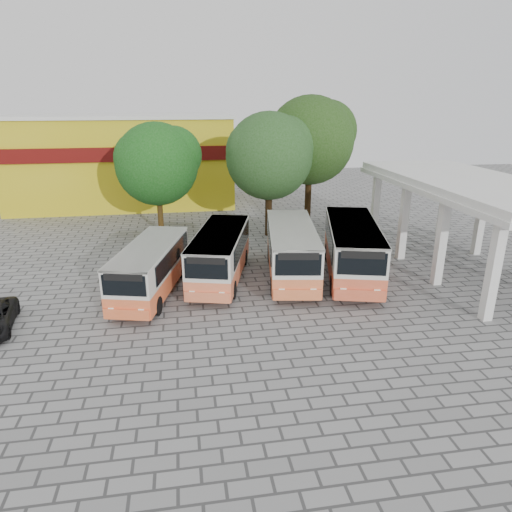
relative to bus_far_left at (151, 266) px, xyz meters
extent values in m
plane|color=slate|center=(7.53, -2.98, -1.54)|extent=(90.00, 90.00, 0.00)
cube|color=silver|center=(15.38, -5.48, 0.96)|extent=(0.45, 0.45, 5.00)
cube|color=silver|center=(15.38, 7.52, 0.96)|extent=(0.45, 0.45, 5.00)
cube|color=silver|center=(20.68, 7.52, 0.96)|extent=(0.45, 0.45, 5.00)
cube|color=silver|center=(18.03, 1.02, 3.66)|extent=(6.60, 15.60, 0.40)
cube|color=silver|center=(18.03, 1.02, 3.31)|extent=(6.80, 15.80, 0.30)
cube|color=gold|center=(-3.47, 23.02, 2.46)|extent=(20.00, 10.00, 8.00)
cube|color=#590C0A|center=(-3.47, 17.92, 3.66)|extent=(20.00, 0.20, 1.20)
cube|color=silver|center=(-3.47, 23.02, 6.61)|extent=(20.40, 10.40, 0.30)
cube|color=orange|center=(0.00, 0.01, -0.71)|extent=(3.95, 7.64, 0.96)
cube|color=beige|center=(0.00, 0.01, 0.44)|extent=(3.95, 7.64, 1.34)
cube|color=beige|center=(0.00, 0.01, 1.06)|extent=(4.00, 7.65, 0.11)
cube|color=black|center=(-1.12, 0.01, 0.46)|extent=(1.56, 5.86, 0.96)
cube|color=black|center=(1.12, 0.01, 0.46)|extent=(1.56, 5.86, 0.96)
cube|color=black|center=(0.00, -3.67, 0.46)|extent=(1.92, 0.54, 0.96)
cube|color=black|center=(0.00, -3.67, 0.84)|extent=(1.70, 0.49, 0.31)
cylinder|color=black|center=(-0.99, -2.37, -1.08)|extent=(0.26, 0.91, 0.91)
cylinder|color=black|center=(0.99, -2.37, -1.08)|extent=(0.26, 0.91, 0.91)
cylinder|color=black|center=(-0.99, 2.39, -1.08)|extent=(0.26, 0.91, 0.91)
cylinder|color=black|center=(0.99, 2.39, -1.08)|extent=(0.26, 0.91, 0.91)
cube|color=#EB7045|center=(3.72, 1.39, -0.66)|extent=(4.21, 8.06, 1.01)
cube|color=beige|center=(3.72, 1.39, 0.56)|extent=(4.21, 8.06, 1.42)
cube|color=beige|center=(3.72, 1.39, 1.21)|extent=(4.25, 8.08, 0.12)
cube|color=black|center=(2.54, 1.39, 0.57)|extent=(1.67, 6.18, 1.01)
cube|color=black|center=(4.90, 1.39, 0.57)|extent=(1.67, 6.18, 1.01)
cube|color=black|center=(3.72, -2.49, 0.57)|extent=(2.02, 0.58, 1.01)
cube|color=black|center=(3.72, -2.49, 0.98)|extent=(1.79, 0.53, 0.33)
cylinder|color=black|center=(2.67, -1.12, -1.05)|extent=(0.27, 0.97, 0.97)
cylinder|color=black|center=(4.76, -1.12, -1.05)|extent=(0.27, 0.97, 0.97)
cylinder|color=black|center=(2.67, 3.90, -1.05)|extent=(0.27, 0.97, 0.97)
cylinder|color=black|center=(4.76, 3.90, -1.05)|extent=(0.27, 0.97, 0.97)
cube|color=orange|center=(7.72, 1.19, -0.61)|extent=(3.72, 8.46, 1.07)
cube|color=beige|center=(7.72, 1.19, 0.68)|extent=(3.72, 8.46, 1.50)
cube|color=beige|center=(7.72, 1.19, 1.36)|extent=(3.77, 8.46, 0.12)
cube|color=black|center=(6.47, 1.19, 0.69)|extent=(1.12, 6.66, 1.07)
cube|color=black|center=(8.97, 1.19, 0.69)|extent=(1.12, 6.66, 1.07)
cube|color=black|center=(7.72, -2.92, 0.69)|extent=(2.18, 0.40, 1.07)
cube|color=black|center=(7.72, -2.92, 1.12)|extent=(1.93, 0.37, 0.35)
cylinder|color=black|center=(6.62, -1.47, -1.03)|extent=(0.29, 1.02, 1.02)
cylinder|color=black|center=(8.82, -1.47, -1.03)|extent=(0.29, 1.02, 1.02)
cylinder|color=black|center=(6.62, 3.85, -1.03)|extent=(0.29, 1.02, 1.02)
cylinder|color=black|center=(8.82, 3.85, -1.03)|extent=(0.29, 1.02, 1.02)
cube|color=#DE5935|center=(11.10, 0.66, -0.57)|extent=(4.67, 8.91, 1.12)
cube|color=beige|center=(11.10, 0.66, 0.78)|extent=(4.67, 8.91, 1.57)
cube|color=beige|center=(11.10, 0.66, 1.50)|extent=(4.72, 8.93, 0.13)
cube|color=black|center=(9.80, 0.66, 0.79)|extent=(1.86, 6.82, 1.12)
cube|color=black|center=(12.40, 0.66, 0.79)|extent=(1.86, 6.82, 1.12)
cube|color=black|center=(11.10, -3.63, 0.79)|extent=(2.23, 0.64, 1.12)
cube|color=black|center=(11.10, -3.63, 1.24)|extent=(1.98, 0.58, 0.36)
cylinder|color=black|center=(9.95, -2.11, -1.00)|extent=(0.30, 1.07, 1.07)
cylinder|color=black|center=(12.26, -2.11, -1.00)|extent=(0.30, 1.07, 1.07)
cylinder|color=black|center=(9.95, 3.44, -1.00)|extent=(0.30, 1.07, 1.07)
cylinder|color=black|center=(12.26, 3.44, -1.00)|extent=(0.30, 1.07, 1.07)
cylinder|color=#483212|center=(0.10, 11.83, 0.37)|extent=(0.42, 0.42, 3.81)
sphere|color=#114B0E|center=(0.10, 11.83, 3.61)|extent=(6.03, 6.03, 6.03)
sphere|color=#114B0E|center=(1.31, 12.13, 4.22)|extent=(4.22, 4.22, 4.22)
sphere|color=#114B0E|center=(-0.96, 11.63, 4.07)|extent=(3.92, 3.92, 3.92)
cylinder|color=black|center=(8.05, 9.74, 0.57)|extent=(0.50, 0.50, 4.21)
sphere|color=#1C4215|center=(8.05, 9.74, 4.28)|extent=(6.19, 6.19, 6.19)
sphere|color=#1C4215|center=(9.28, 10.04, 4.90)|extent=(4.33, 4.33, 4.33)
sphere|color=#1C4215|center=(6.96, 9.54, 4.75)|extent=(4.02, 4.02, 4.02)
cylinder|color=black|center=(11.66, 11.99, 0.84)|extent=(0.50, 0.50, 4.76)
sphere|color=#19380B|center=(11.66, 11.99, 5.13)|extent=(6.68, 6.68, 6.68)
sphere|color=#19380B|center=(13.00, 12.29, 5.80)|extent=(4.68, 4.68, 4.68)
sphere|color=#19380B|center=(10.49, 11.79, 5.63)|extent=(4.35, 4.35, 4.35)
camera|label=1|loc=(1.79, -22.55, 8.18)|focal=32.00mm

